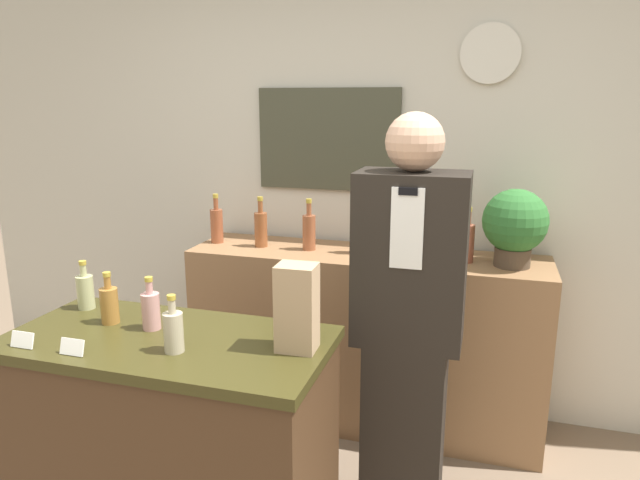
# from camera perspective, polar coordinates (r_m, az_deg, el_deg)

# --- Properties ---
(back_wall) EXTENTS (5.20, 0.09, 2.70)m
(back_wall) POSITION_cam_1_polar(r_m,az_deg,el_deg) (3.29, 3.81, 6.48)
(back_wall) COLOR beige
(back_wall) RESTS_ON ground_plane
(back_shelf) EXTENTS (1.90, 0.48, 0.98)m
(back_shelf) POSITION_cam_1_polar(r_m,az_deg,el_deg) (3.21, 4.42, -9.81)
(back_shelf) COLOR #8E6642
(back_shelf) RESTS_ON ground_plane
(display_counter) EXTENTS (1.18, 0.58, 0.94)m
(display_counter) POSITION_cam_1_polar(r_m,az_deg,el_deg) (2.38, -14.37, -19.83)
(display_counter) COLOR #422B19
(display_counter) RESTS_ON ground_plane
(shopkeeper) EXTENTS (0.44, 0.27, 1.73)m
(shopkeeper) POSITION_cam_1_polar(r_m,az_deg,el_deg) (2.40, 8.76, -8.63)
(shopkeeper) COLOR black
(shopkeeper) RESTS_ON ground_plane
(potted_plant) EXTENTS (0.31, 0.31, 0.38)m
(potted_plant) POSITION_cam_1_polar(r_m,az_deg,el_deg) (2.92, 18.92, 1.51)
(potted_plant) COLOR #4C3D2D
(potted_plant) RESTS_ON back_shelf
(paper_bag) EXTENTS (0.14, 0.12, 0.30)m
(paper_bag) POSITION_cam_1_polar(r_m,az_deg,el_deg) (1.94, -2.32, -6.78)
(paper_bag) COLOR tan
(paper_bag) RESTS_ON display_counter
(price_card_left) EXTENTS (0.09, 0.02, 0.06)m
(price_card_left) POSITION_cam_1_polar(r_m,az_deg,el_deg) (2.25, -27.62, -8.84)
(price_card_left) COLOR white
(price_card_left) RESTS_ON display_counter
(price_card_right) EXTENTS (0.09, 0.02, 0.06)m
(price_card_right) POSITION_cam_1_polar(r_m,az_deg,el_deg) (2.12, -23.55, -9.78)
(price_card_right) COLOR white
(price_card_right) RESTS_ON display_counter
(counter_bottle_0) EXTENTS (0.07, 0.07, 0.20)m
(counter_bottle_0) POSITION_cam_1_polar(r_m,az_deg,el_deg) (2.53, -22.42, -4.71)
(counter_bottle_0) COLOR tan
(counter_bottle_0) RESTS_ON display_counter
(counter_bottle_1) EXTENTS (0.07, 0.07, 0.20)m
(counter_bottle_1) POSITION_cam_1_polar(r_m,az_deg,el_deg) (2.34, -20.32, -6.02)
(counter_bottle_1) COLOR #A06D2F
(counter_bottle_1) RESTS_ON display_counter
(counter_bottle_2) EXTENTS (0.07, 0.07, 0.20)m
(counter_bottle_2) POSITION_cam_1_polar(r_m,az_deg,el_deg) (2.23, -16.56, -6.68)
(counter_bottle_2) COLOR tan
(counter_bottle_2) RESTS_ON display_counter
(counter_bottle_3) EXTENTS (0.07, 0.07, 0.20)m
(counter_bottle_3) POSITION_cam_1_polar(r_m,az_deg,el_deg) (2.01, -14.45, -8.76)
(counter_bottle_3) COLOR tan
(counter_bottle_3) RESTS_ON display_counter
(shelf_bottle_0) EXTENTS (0.07, 0.07, 0.28)m
(shelf_bottle_0) POSITION_cam_1_polar(r_m,az_deg,el_deg) (3.31, -10.29, 1.54)
(shelf_bottle_0) COLOR brown
(shelf_bottle_0) RESTS_ON back_shelf
(shelf_bottle_1) EXTENTS (0.07, 0.07, 0.28)m
(shelf_bottle_1) POSITION_cam_1_polar(r_m,az_deg,el_deg) (3.18, -5.93, 1.20)
(shelf_bottle_1) COLOR brown
(shelf_bottle_1) RESTS_ON back_shelf
(shelf_bottle_2) EXTENTS (0.07, 0.07, 0.28)m
(shelf_bottle_2) POSITION_cam_1_polar(r_m,az_deg,el_deg) (3.10, -1.10, 0.92)
(shelf_bottle_2) COLOR brown
(shelf_bottle_2) RESTS_ON back_shelf
(shelf_bottle_3) EXTENTS (0.07, 0.07, 0.28)m
(shelf_bottle_3) POSITION_cam_1_polar(r_m,az_deg,el_deg) (3.03, 3.94, 0.61)
(shelf_bottle_3) COLOR brown
(shelf_bottle_3) RESTS_ON back_shelf
(shelf_bottle_4) EXTENTS (0.07, 0.07, 0.28)m
(shelf_bottle_4) POSITION_cam_1_polar(r_m,az_deg,el_deg) (2.99, 9.18, 0.28)
(shelf_bottle_4) COLOR brown
(shelf_bottle_4) RESTS_ON back_shelf
(shelf_bottle_5) EXTENTS (0.07, 0.07, 0.28)m
(shelf_bottle_5) POSITION_cam_1_polar(r_m,az_deg,el_deg) (2.95, 14.49, -0.15)
(shelf_bottle_5) COLOR brown
(shelf_bottle_5) RESTS_ON back_shelf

